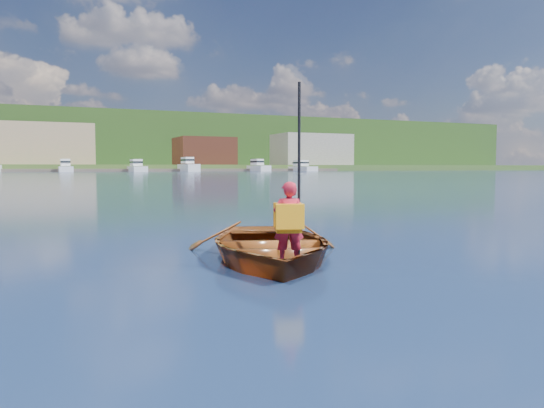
{
  "coord_description": "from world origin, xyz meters",
  "views": [
    {
      "loc": [
        -4.03,
        -5.78,
        1.29
      ],
      "look_at": [
        -1.14,
        0.92,
        0.78
      ],
      "focal_mm": 35.0,
      "sensor_mm": 36.0,
      "label": 1
    }
  ],
  "objects_px": {
    "marina_yachts": "(87,167)",
    "dock": "(79,170)",
    "child_paddler": "(289,221)",
    "rowboat": "(269,246)"
  },
  "relations": [
    {
      "from": "rowboat",
      "to": "marina_yachts",
      "type": "distance_m",
      "value": 142.63
    },
    {
      "from": "marina_yachts",
      "to": "rowboat",
      "type": "bearing_deg",
      "value": -93.08
    },
    {
      "from": "rowboat",
      "to": "marina_yachts",
      "type": "bearing_deg",
      "value": 86.92
    },
    {
      "from": "rowboat",
      "to": "child_paddler",
      "type": "xyz_separation_m",
      "value": [
        -0.12,
        -0.9,
        0.43
      ]
    },
    {
      "from": "marina_yachts",
      "to": "child_paddler",
      "type": "bearing_deg",
      "value": -93.11
    },
    {
      "from": "dock",
      "to": "marina_yachts",
      "type": "relative_size",
      "value": 1.11
    },
    {
      "from": "child_paddler",
      "to": "marina_yachts",
      "type": "relative_size",
      "value": 0.02
    },
    {
      "from": "child_paddler",
      "to": "marina_yachts",
      "type": "height_order",
      "value": "marina_yachts"
    },
    {
      "from": "rowboat",
      "to": "child_paddler",
      "type": "height_order",
      "value": "child_paddler"
    },
    {
      "from": "marina_yachts",
      "to": "dock",
      "type": "bearing_deg",
      "value": 109.91
    }
  ]
}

